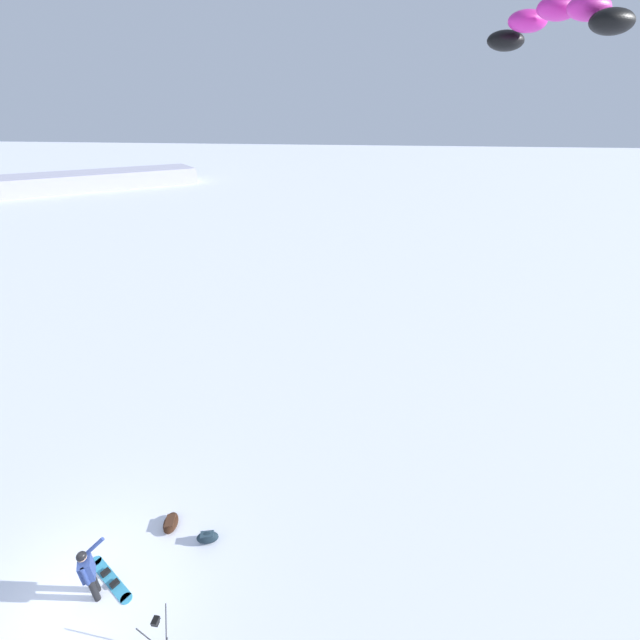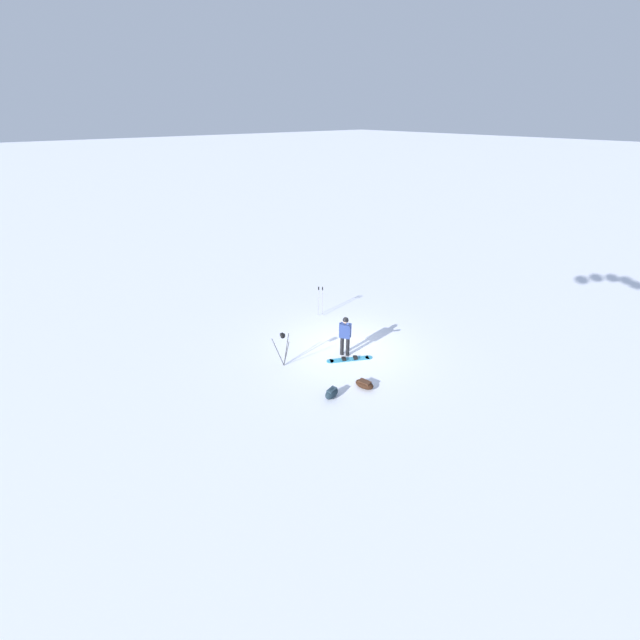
# 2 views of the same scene
# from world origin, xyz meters

# --- Properties ---
(ground_plane) EXTENTS (300.00, 300.00, 0.00)m
(ground_plane) POSITION_xyz_m (0.00, 0.00, 0.00)
(ground_plane) COLOR white
(snowboarder) EXTENTS (0.55, 0.69, 1.61)m
(snowboarder) POSITION_xyz_m (0.34, 0.36, 0.95)
(snowboarder) COLOR black
(snowboarder) RESTS_ON ground_plane
(snowboard) EXTENTS (1.56, 1.00, 0.10)m
(snowboard) POSITION_xyz_m (0.42, 0.73, 0.02)
(snowboard) COLOR teal
(snowboard) RESTS_ON ground_plane
(traction_kite) EXTENTS (2.63, 3.24, 0.86)m
(traction_kite) POSITION_xyz_m (9.89, 6.85, 12.04)
(traction_kite) COLOR black
(gear_bag_large) EXTENTS (0.63, 0.43, 0.34)m
(gear_bag_large) POSITION_xyz_m (2.44, 2.02, 0.18)
(gear_bag_large) COLOR #192833
(gear_bag_large) RESTS_ON ground_plane
(camera_tripod) EXTENTS (0.72, 0.61, 1.31)m
(camera_tripod) POSITION_xyz_m (2.52, -0.51, 0.94)
(camera_tripod) COLOR #262628
(camera_tripod) RESTS_ON ground_plane
(gear_bag_small) EXTENTS (0.53, 0.73, 0.25)m
(gear_bag_small) POSITION_xyz_m (1.24, 2.31, 0.13)
(gear_bag_small) COLOR black
(gear_bag_small) RESTS_ON ground_plane
(distant_ridge) EXTENTS (38.97, 35.37, 2.34)m
(distant_ridge) POSITION_xyz_m (-42.43, 48.78, 1.17)
(distant_ridge) COLOR #B1AFC4
(distant_ridge) RESTS_ON ground_plane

